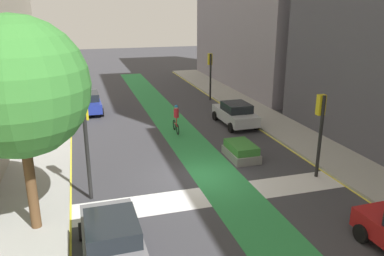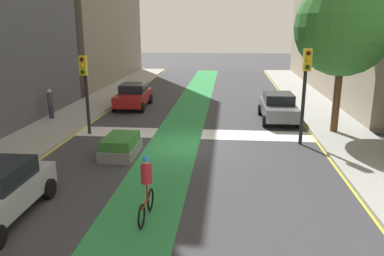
# 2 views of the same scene
# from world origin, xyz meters

# --- Properties ---
(ground_plane) EXTENTS (120.00, 120.00, 0.00)m
(ground_plane) POSITION_xyz_m (0.00, 0.00, 0.00)
(ground_plane) COLOR #38383D
(bike_lane_paint) EXTENTS (2.40, 60.00, 0.01)m
(bike_lane_paint) POSITION_xyz_m (0.78, 0.00, 0.00)
(bike_lane_paint) COLOR #2D8C47
(bike_lane_paint) RESTS_ON ground_plane
(crosswalk_band) EXTENTS (12.00, 1.80, 0.01)m
(crosswalk_band) POSITION_xyz_m (0.00, -2.00, 0.00)
(crosswalk_band) COLOR silver
(crosswalk_band) RESTS_ON ground_plane
(sidewalk_left) EXTENTS (3.00, 60.00, 0.15)m
(sidewalk_left) POSITION_xyz_m (-7.50, 0.00, 0.07)
(sidewalk_left) COLOR #9E9E99
(sidewalk_left) RESTS_ON ground_plane
(curb_stripe_left) EXTENTS (0.16, 60.00, 0.01)m
(curb_stripe_left) POSITION_xyz_m (-6.00, 0.00, 0.01)
(curb_stripe_left) COLOR yellow
(curb_stripe_left) RESTS_ON ground_plane
(sidewalk_right) EXTENTS (3.00, 60.00, 0.15)m
(sidewalk_right) POSITION_xyz_m (7.50, 0.00, 0.07)
(sidewalk_right) COLOR #9E9E99
(sidewalk_right) RESTS_ON ground_plane
(curb_stripe_right) EXTENTS (0.16, 60.00, 0.01)m
(curb_stripe_right) POSITION_xyz_m (6.00, 0.00, 0.01)
(curb_stripe_right) COLOR yellow
(curb_stripe_right) RESTS_ON ground_plane
(traffic_signal_near_right) EXTENTS (0.35, 0.52, 3.96)m
(traffic_signal_near_right) POSITION_xyz_m (5.31, -1.44, 2.79)
(traffic_signal_near_right) COLOR black
(traffic_signal_near_right) RESTS_ON ground_plane
(traffic_signal_near_left) EXTENTS (0.35, 0.52, 4.38)m
(traffic_signal_near_left) POSITION_xyz_m (-5.12, -0.65, 3.07)
(traffic_signal_near_left) COLOR black
(traffic_signal_near_left) RESTS_ON ground_plane
(traffic_signal_far_right) EXTENTS (0.35, 0.52, 3.97)m
(traffic_signal_far_right) POSITION_xyz_m (5.59, 14.86, 2.79)
(traffic_signal_far_right) COLOR black
(traffic_signal_far_right) RESTS_ON ground_plane
(car_silver_right_far) EXTENTS (2.06, 4.22, 1.57)m
(car_silver_right_far) POSITION_xyz_m (4.82, 7.31, 0.80)
(car_silver_right_far) COLOR #B2B7BF
(car_silver_right_far) RESTS_ON ground_plane
(car_grey_left_near) EXTENTS (2.06, 4.22, 1.57)m
(car_grey_left_near) POSITION_xyz_m (-4.63, -5.30, 0.80)
(car_grey_left_near) COLOR slate
(car_grey_left_near) RESTS_ON ground_plane
(car_blue_left_far) EXTENTS (2.09, 4.23, 1.57)m
(car_blue_left_far) POSITION_xyz_m (-4.68, 13.49, 0.80)
(car_blue_left_far) COLOR navy
(car_blue_left_far) RESTS_ON ground_plane
(cyclist_in_lane) EXTENTS (0.32, 1.73, 1.86)m
(cyclist_in_lane) POSITION_xyz_m (0.54, 6.84, 0.97)
(cyclist_in_lane) COLOR black
(cyclist_in_lane) RESTS_ON ground_plane
(street_tree_near) EXTENTS (4.67, 4.67, 7.47)m
(street_tree_near) POSITION_xyz_m (-7.12, -2.69, 5.27)
(street_tree_near) COLOR brown
(street_tree_near) RESTS_ON sidewalk_left
(median_planter) EXTENTS (1.38, 2.25, 0.85)m
(median_planter) POSITION_xyz_m (2.78, 1.60, 0.40)
(median_planter) COLOR slate
(median_planter) RESTS_ON ground_plane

